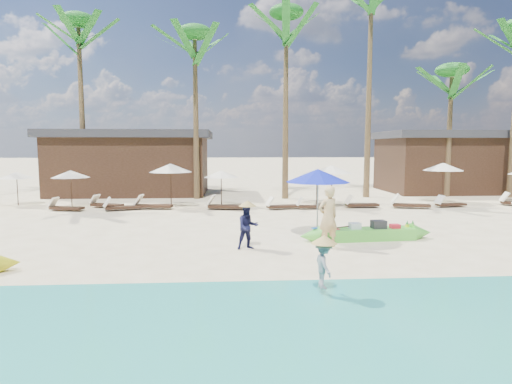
{
  "coord_description": "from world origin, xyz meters",
  "views": [
    {
      "loc": [
        -1.33,
        -12.41,
        3.2
      ],
      "look_at": [
        -0.43,
        2.0,
        1.68
      ],
      "focal_mm": 30.0,
      "sensor_mm": 36.0,
      "label": 1
    }
  ],
  "objects": [
    {
      "name": "lounger_5_left",
      "position": [
        -1.62,
        9.41,
        0.22
      ],
      "size": [
        2.05,
        0.96,
        0.67
      ],
      "rotation": [
        0.0,
        0.0,
        -0.18
      ],
      "color": "#392217",
      "rests_on": "ground"
    },
    {
      "name": "resort_parasol_7",
      "position": [
        4.15,
        10.15,
        2.02
      ],
      "size": [
        2.18,
        2.18,
        2.24
      ],
      "color": "#392217",
      "rests_on": "ground"
    },
    {
      "name": "palm_2",
      "position": [
        -10.45,
        15.08,
        9.18
      ],
      "size": [
        2.08,
        2.08,
        11.33
      ],
      "color": "brown",
      "rests_on": "ground"
    },
    {
      "name": "tourist",
      "position": [
        1.81,
        0.86,
        0.99
      ],
      "size": [
        0.85,
        0.73,
        1.98
      ],
      "primitive_type": "imported",
      "rotation": [
        0.0,
        0.0,
        3.56
      ],
      "color": "#DDB677",
      "rests_on": "ground"
    },
    {
      "name": "palm_3",
      "position": [
        -3.36,
        14.27,
        8.58
      ],
      "size": [
        2.08,
        2.08,
        10.52
      ],
      "color": "brown",
      "rests_on": "ground"
    },
    {
      "name": "vendor_green",
      "position": [
        -0.76,
        0.79,
        0.71
      ],
      "size": [
        0.8,
        0.69,
        1.43
      ],
      "primitive_type": "imported",
      "rotation": [
        0.0,
        0.0,
        0.24
      ],
      "color": "#141538",
      "rests_on": "ground"
    },
    {
      "name": "lounger_6_right",
      "position": [
        2.87,
        9.3,
        0.19
      ],
      "size": [
        1.67,
        0.55,
        0.56
      ],
      "rotation": [
        0.0,
        0.0,
        -0.02
      ],
      "color": "#392217",
      "rests_on": "ground"
    },
    {
      "name": "lounger_6_left",
      "position": [
        1.31,
        9.33,
        0.2
      ],
      "size": [
        1.81,
        0.9,
        0.59
      ],
      "rotation": [
        0.0,
        0.0,
        0.22
      ],
      "color": "#392217",
      "rests_on": "ground"
    },
    {
      "name": "resort_parasol_5",
      "position": [
        -1.77,
        10.62,
        1.76
      ],
      "size": [
        1.9,
        1.9,
        1.96
      ],
      "color": "#392217",
      "rests_on": "ground"
    },
    {
      "name": "blue_umbrella",
      "position": [
        1.77,
        2.35,
        2.2
      ],
      "size": [
        2.27,
        2.27,
        2.44
      ],
      "color": "#99999E",
      "rests_on": "ground"
    },
    {
      "name": "resort_parasol_4",
      "position": [
        -4.42,
        10.33,
        2.11
      ],
      "size": [
        2.27,
        2.27,
        2.34
      ],
      "color": "#392217",
      "rests_on": "ground"
    },
    {
      "name": "wet_sand_strip",
      "position": [
        0.0,
        -5.0,
        0.0
      ],
      "size": [
        240.0,
        4.5,
        0.01
      ],
      "primitive_type": "cube",
      "color": "tan",
      "rests_on": "ground"
    },
    {
      "name": "pavilion_west",
      "position": [
        -8.0,
        17.5,
        2.19
      ],
      "size": [
        10.8,
        6.6,
        4.3
      ],
      "color": "#392217",
      "rests_on": "ground"
    },
    {
      "name": "green_canoe",
      "position": [
        3.4,
        1.85,
        0.23
      ],
      "size": [
        5.32,
        0.96,
        0.68
      ],
      "rotation": [
        0.0,
        0.0,
        0.08
      ],
      "color": "#51C23B",
      "rests_on": "ground"
    },
    {
      "name": "resort_parasol_6",
      "position": [
        3.52,
        11.01,
        1.82
      ],
      "size": [
        1.96,
        1.96,
        2.01
      ],
      "color": "#392217",
      "rests_on": "ground"
    },
    {
      "name": "lounger_3_right",
      "position": [
        -7.93,
        10.5,
        0.2
      ],
      "size": [
        1.87,
        1.09,
        0.61
      ],
      "rotation": [
        0.0,
        0.0,
        -0.32
      ],
      "color": "#392217",
      "rests_on": "ground"
    },
    {
      "name": "lounger_7_right",
      "position": [
        8.05,
        9.28,
        0.22
      ],
      "size": [
        2.06,
        1.13,
        0.67
      ],
      "rotation": [
        0.0,
        0.0,
        -0.28
      ],
      "color": "#392217",
      "rests_on": "ground"
    },
    {
      "name": "lounger_3_left",
      "position": [
        -9.63,
        9.47,
        0.2
      ],
      "size": [
        1.82,
        0.92,
        0.59
      ],
      "rotation": [
        0.0,
        0.0,
        -0.23
      ],
      "color": "#392217",
      "rests_on": "ground"
    },
    {
      "name": "palm_6",
      "position": [
        12.84,
        14.52,
        7.05
      ],
      "size": [
        2.08,
        2.08,
        8.51
      ],
      "color": "brown",
      "rests_on": "ground"
    },
    {
      "name": "resort_parasol_8",
      "position": [
        10.92,
        11.38,
        2.08
      ],
      "size": [
        2.24,
        2.24,
        2.31
      ],
      "color": "#392217",
      "rests_on": "ground"
    },
    {
      "name": "vendor_yellow",
      "position": [
        0.68,
        -3.59,
        0.7
      ],
      "size": [
        0.46,
        0.71,
        1.04
      ],
      "primitive_type": "imported",
      "rotation": [
        0.0,
        0.0,
        1.69
      ],
      "color": "gray",
      "rests_on": "ground"
    },
    {
      "name": "lounger_4_left",
      "position": [
        -6.87,
        9.42,
        0.21
      ],
      "size": [
        1.9,
        1.13,
        0.62
      ],
      "rotation": [
        0.0,
        0.0,
        0.34
      ],
      "color": "#392217",
      "rests_on": "ground"
    },
    {
      "name": "pavilion_east",
      "position": [
        14.0,
        17.5,
        2.2
      ],
      "size": [
        8.8,
        6.6,
        4.3
      ],
      "color": "#392217",
      "rests_on": "ground"
    },
    {
      "name": "palm_4",
      "position": [
        2.15,
        14.01,
        9.45
      ],
      "size": [
        2.08,
        2.08,
        11.7
      ],
      "color": "brown",
      "rests_on": "ground"
    },
    {
      "name": "palm_5",
      "position": [
        7.45,
        14.38,
        10.82
      ],
      "size": [
        2.08,
        2.08,
        13.6
      ],
      "color": "brown",
      "rests_on": "ground"
    },
    {
      "name": "ground",
      "position": [
        0.0,
        0.0,
        0.0
      ],
      "size": [
        240.0,
        240.0,
        0.0
      ],
      "primitive_type": "plane",
      "color": "#FDEBBB",
      "rests_on": "ground"
    },
    {
      "name": "lounger_4_right",
      "position": [
        -5.36,
        9.83,
        0.22
      ],
      "size": [
        2.02,
        0.85,
        0.67
      ],
      "rotation": [
        0.0,
        0.0,
        -0.13
      ],
      "color": "#392217",
      "rests_on": "ground"
    },
    {
      "name": "lounger_8_left",
      "position": [
        10.4,
        9.57,
        0.19
      ],
      "size": [
        1.76,
        0.8,
        0.58
      ],
      "rotation": [
        0.0,
        0.0,
        0.17
      ],
      "color": "#392217",
      "rests_on": "ground"
    },
    {
      "name": "resort_parasol_3",
      "position": [
        -9.65,
        10.54,
        1.79
      ],
      "size": [
        1.93,
        1.93,
        1.99
      ],
      "color": "#392217",
      "rests_on": "ground"
    },
    {
      "name": "lounger_7_left",
      "position": [
        5.58,
        9.67,
        0.2
      ],
      "size": [
        1.79,
        0.57,
        0.61
      ],
      "rotation": [
        0.0,
        0.0,
        0.01
      ],
      "color": "#392217",
      "rests_on": "ground"
    },
    {
      "name": "resort_parasol_2",
      "position": [
        -12.97,
        11.72,
        1.67
      ],
      "size": [
        1.8,
        1.8,
        1.85
      ],
      "color": "#392217",
      "rests_on": "ground"
    }
  ]
}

